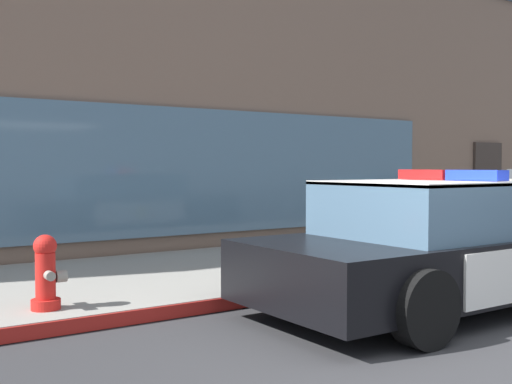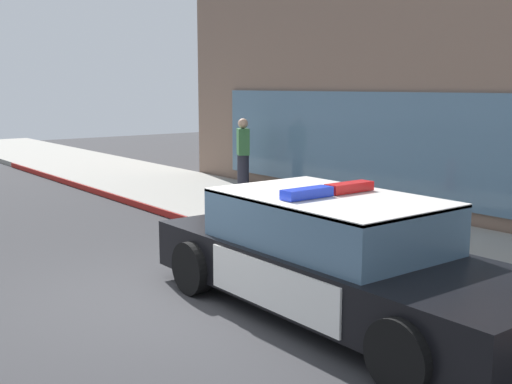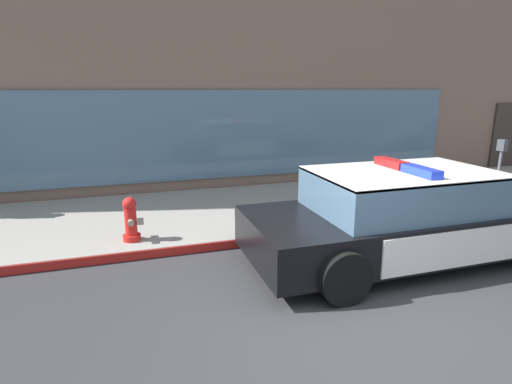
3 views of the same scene
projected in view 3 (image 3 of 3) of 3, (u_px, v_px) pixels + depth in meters
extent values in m
plane|color=#303033|center=(354.00, 321.00, 4.62)|extent=(48.00, 48.00, 0.00)
cube|color=gray|center=(246.00, 210.00, 8.57)|extent=(48.00, 3.58, 0.15)
cube|color=maroon|center=(276.00, 239.00, 6.91)|extent=(28.80, 0.04, 0.14)
cube|color=#7A6051|center=(247.00, 40.00, 15.04)|extent=(22.05, 11.17, 8.47)
cube|color=slate|center=(209.00, 135.00, 9.78)|extent=(13.23, 0.08, 2.10)
cube|color=#382D28|center=(505.00, 138.00, 12.61)|extent=(1.00, 0.08, 2.10)
cube|color=black|center=(411.00, 226.00, 6.25)|extent=(5.09, 1.89, 0.60)
cube|color=silver|center=(495.00, 207.00, 6.70)|extent=(1.74, 1.84, 0.05)
cube|color=silver|center=(305.00, 228.00, 5.68)|extent=(1.43, 1.84, 0.05)
cube|color=silver|center=(370.00, 210.00, 7.10)|extent=(2.14, 0.04, 0.51)
cube|color=silver|center=(452.00, 250.00, 5.35)|extent=(2.14, 0.04, 0.51)
cube|color=yellow|center=(370.00, 210.00, 7.11)|extent=(0.22, 0.01, 0.26)
cube|color=slate|center=(403.00, 191.00, 6.05)|extent=(2.65, 1.69, 0.60)
cube|color=silver|center=(405.00, 172.00, 5.98)|extent=(2.65, 1.69, 0.04)
cube|color=red|center=(391.00, 163.00, 6.27)|extent=(0.20, 0.64, 0.11)
cube|color=blue|center=(421.00, 171.00, 5.65)|extent=(0.20, 0.64, 0.11)
cylinder|color=black|center=(452.00, 210.00, 7.66)|extent=(0.68, 0.22, 0.68)
cylinder|color=black|center=(286.00, 228.00, 6.66)|extent=(0.68, 0.22, 0.68)
cylinder|color=black|center=(345.00, 277.00, 4.93)|extent=(0.68, 0.22, 0.68)
cylinder|color=red|center=(132.00, 237.00, 6.64)|extent=(0.28, 0.28, 0.10)
cylinder|color=red|center=(131.00, 221.00, 6.57)|extent=(0.19, 0.19, 0.45)
sphere|color=red|center=(129.00, 204.00, 6.50)|extent=(0.22, 0.22, 0.22)
cylinder|color=gray|center=(129.00, 199.00, 6.48)|extent=(0.06, 0.06, 0.05)
cylinder|color=gray|center=(131.00, 223.00, 6.43)|extent=(0.09, 0.10, 0.09)
cylinder|color=gray|center=(130.00, 217.00, 6.70)|extent=(0.09, 0.10, 0.09)
cylinder|color=gray|center=(140.00, 221.00, 6.62)|extent=(0.10, 0.12, 0.12)
cylinder|color=slate|center=(498.00, 176.00, 8.83)|extent=(0.06, 0.06, 1.10)
cube|color=#474C51|center=(503.00, 145.00, 8.66)|extent=(0.12, 0.18, 0.24)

